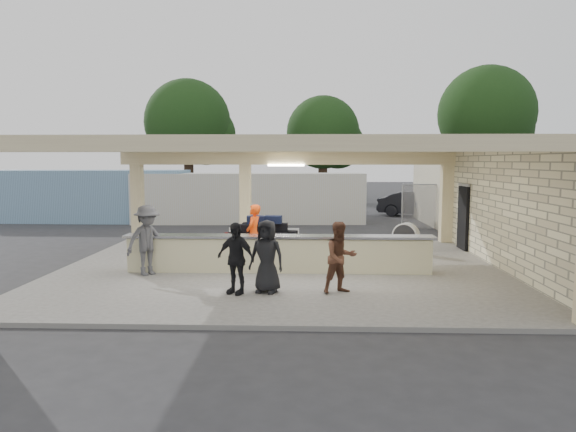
{
  "coord_description": "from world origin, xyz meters",
  "views": [
    {
      "loc": [
        0.73,
        -13.91,
        3.05
      ],
      "look_at": [
        0.19,
        1.0,
        1.43
      ],
      "focal_mm": 32.0,
      "sensor_mm": 36.0,
      "label": 1
    }
  ],
  "objects_px": {
    "car_white_a": "(468,206)",
    "passenger_c": "(147,240)",
    "car_dark": "(416,204)",
    "container_white": "(249,198)",
    "baggage_handler": "(254,234)",
    "passenger_a": "(340,257)",
    "car_white_b": "(545,205)",
    "container_blue": "(88,196)",
    "drum_fan": "(406,236)",
    "passenger_d": "(267,256)",
    "baggage_counter": "(279,254)",
    "luggage_cart": "(261,235)",
    "passenger_b": "(236,258)"
  },
  "relations": [
    {
      "from": "car_white_a",
      "to": "car_white_b",
      "type": "height_order",
      "value": "car_white_a"
    },
    {
      "from": "passenger_a",
      "to": "container_blue",
      "type": "height_order",
      "value": "container_blue"
    },
    {
      "from": "baggage_handler",
      "to": "passenger_a",
      "type": "distance_m",
      "value": 3.9
    },
    {
      "from": "drum_fan",
      "to": "passenger_c",
      "type": "relative_size",
      "value": 0.53
    },
    {
      "from": "passenger_d",
      "to": "container_blue",
      "type": "height_order",
      "value": "container_blue"
    },
    {
      "from": "luggage_cart",
      "to": "container_blue",
      "type": "bearing_deg",
      "value": 135.94
    },
    {
      "from": "passenger_d",
      "to": "car_white_a",
      "type": "height_order",
      "value": "passenger_d"
    },
    {
      "from": "container_blue",
      "to": "drum_fan",
      "type": "bearing_deg",
      "value": -31.09
    },
    {
      "from": "passenger_c",
      "to": "drum_fan",
      "type": "bearing_deg",
      "value": -19.53
    },
    {
      "from": "car_white_a",
      "to": "passenger_c",
      "type": "bearing_deg",
      "value": 128.22
    },
    {
      "from": "baggage_handler",
      "to": "passenger_a",
      "type": "height_order",
      "value": "baggage_handler"
    },
    {
      "from": "container_white",
      "to": "car_dark",
      "type": "bearing_deg",
      "value": 16.13
    },
    {
      "from": "container_blue",
      "to": "car_white_b",
      "type": "bearing_deg",
      "value": 6.68
    },
    {
      "from": "car_dark",
      "to": "container_white",
      "type": "xyz_separation_m",
      "value": [
        -8.83,
        -3.03,
        0.53
      ]
    },
    {
      "from": "baggage_counter",
      "to": "car_white_b",
      "type": "distance_m",
      "value": 19.71
    },
    {
      "from": "baggage_counter",
      "to": "car_dark",
      "type": "distance_m",
      "value": 16.22
    },
    {
      "from": "passenger_b",
      "to": "baggage_counter",
      "type": "bearing_deg",
      "value": 95.58
    },
    {
      "from": "baggage_counter",
      "to": "container_blue",
      "type": "distance_m",
      "value": 15.65
    },
    {
      "from": "passenger_d",
      "to": "car_white_a",
      "type": "xyz_separation_m",
      "value": [
        9.25,
        15.48,
        -0.2
      ]
    },
    {
      "from": "drum_fan",
      "to": "container_white",
      "type": "bearing_deg",
      "value": 158.18
    },
    {
      "from": "drum_fan",
      "to": "passenger_a",
      "type": "xyz_separation_m",
      "value": [
        -2.46,
        -5.24,
        0.29
      ]
    },
    {
      "from": "container_blue",
      "to": "passenger_d",
      "type": "bearing_deg",
      "value": -53.68
    },
    {
      "from": "container_blue",
      "to": "luggage_cart",
      "type": "bearing_deg",
      "value": -45.56
    },
    {
      "from": "passenger_d",
      "to": "luggage_cart",
      "type": "bearing_deg",
      "value": 113.83
    },
    {
      "from": "drum_fan",
      "to": "container_white",
      "type": "relative_size",
      "value": 0.08
    },
    {
      "from": "car_white_b",
      "to": "car_dark",
      "type": "relative_size",
      "value": 1.06
    },
    {
      "from": "car_dark",
      "to": "car_white_a",
      "type": "bearing_deg",
      "value": -101.15
    },
    {
      "from": "passenger_a",
      "to": "drum_fan",
      "type": "bearing_deg",
      "value": 41.48
    },
    {
      "from": "luggage_cart",
      "to": "passenger_d",
      "type": "bearing_deg",
      "value": -80.95
    },
    {
      "from": "baggage_counter",
      "to": "passenger_d",
      "type": "height_order",
      "value": "passenger_d"
    },
    {
      "from": "car_white_a",
      "to": "baggage_handler",
      "type": "bearing_deg",
      "value": 131.49
    },
    {
      "from": "car_white_a",
      "to": "car_dark",
      "type": "distance_m",
      "value": 2.73
    },
    {
      "from": "passenger_a",
      "to": "car_white_a",
      "type": "height_order",
      "value": "passenger_a"
    },
    {
      "from": "car_dark",
      "to": "car_white_b",
      "type": "bearing_deg",
      "value": -73.36
    },
    {
      "from": "car_white_b",
      "to": "container_white",
      "type": "xyz_separation_m",
      "value": [
        -15.56,
        -2.66,
        0.53
      ]
    },
    {
      "from": "baggage_counter",
      "to": "car_white_a",
      "type": "distance_m",
      "value": 16.15
    },
    {
      "from": "car_white_a",
      "to": "container_white",
      "type": "relative_size",
      "value": 0.45
    },
    {
      "from": "car_white_b",
      "to": "passenger_a",
      "type": "bearing_deg",
      "value": 164.91
    },
    {
      "from": "car_white_a",
      "to": "car_white_b",
      "type": "bearing_deg",
      "value": -86.54
    },
    {
      "from": "passenger_b",
      "to": "car_white_b",
      "type": "distance_m",
      "value": 21.97
    },
    {
      "from": "car_white_b",
      "to": "container_blue",
      "type": "distance_m",
      "value": 23.85
    },
    {
      "from": "luggage_cart",
      "to": "drum_fan",
      "type": "bearing_deg",
      "value": 16.88
    },
    {
      "from": "baggage_counter",
      "to": "baggage_handler",
      "type": "height_order",
      "value": "baggage_handler"
    },
    {
      "from": "baggage_counter",
      "to": "baggage_handler",
      "type": "xyz_separation_m",
      "value": [
        -0.77,
        1.03,
        0.37
      ]
    },
    {
      "from": "car_dark",
      "to": "passenger_a",
      "type": "bearing_deg",
      "value": -177.53
    },
    {
      "from": "passenger_d",
      "to": "container_white",
      "type": "height_order",
      "value": "container_white"
    },
    {
      "from": "passenger_b",
      "to": "car_white_b",
      "type": "xyz_separation_m",
      "value": [
        14.32,
        16.65,
        -0.22
      ]
    },
    {
      "from": "passenger_a",
      "to": "passenger_c",
      "type": "height_order",
      "value": "passenger_c"
    },
    {
      "from": "passenger_d",
      "to": "baggage_counter",
      "type": "bearing_deg",
      "value": 102.74
    },
    {
      "from": "baggage_counter",
      "to": "car_white_b",
      "type": "xyz_separation_m",
      "value": [
        13.49,
        14.38,
        0.1
      ]
    }
  ]
}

